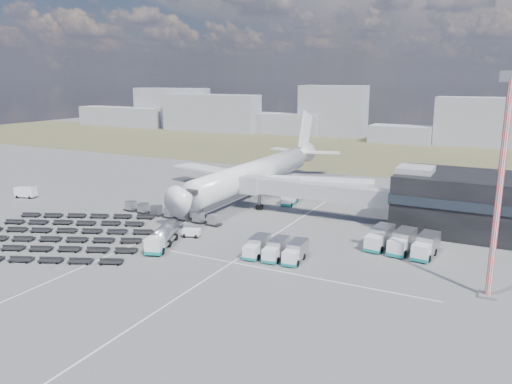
% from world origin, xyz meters
% --- Properties ---
extents(ground, '(420.00, 420.00, 0.00)m').
position_xyz_m(ground, '(0.00, 0.00, 0.00)').
color(ground, '#565659').
rests_on(ground, ground).
extents(grass_strip, '(420.00, 90.00, 0.01)m').
position_xyz_m(grass_strip, '(0.00, 110.00, 0.01)').
color(grass_strip, brown).
rests_on(grass_strip, ground).
extents(lane_markings, '(47.12, 110.00, 0.01)m').
position_xyz_m(lane_markings, '(9.77, 3.00, 0.01)').
color(lane_markings, silver).
rests_on(lane_markings, ground).
extents(terminal, '(30.40, 16.40, 11.00)m').
position_xyz_m(terminal, '(47.77, 23.96, 5.25)').
color(terminal, black).
rests_on(terminal, ground).
extents(jet_bridge, '(30.30, 3.80, 7.05)m').
position_xyz_m(jet_bridge, '(15.90, 20.42, 5.05)').
color(jet_bridge, '#939399').
rests_on(jet_bridge, ground).
extents(airliner, '(51.59, 64.53, 17.62)m').
position_xyz_m(airliner, '(0.00, 32.38, 5.29)').
color(airliner, white).
rests_on(airliner, ground).
extents(skyline, '(325.08, 24.39, 22.84)m').
position_xyz_m(skyline, '(-9.50, 149.93, 8.58)').
color(skyline, '#91939F').
rests_on(skyline, ground).
extents(fuel_tanker, '(5.66, 10.36, 3.26)m').
position_xyz_m(fuel_tanker, '(2.71, -6.82, 1.63)').
color(fuel_tanker, white).
rests_on(fuel_tanker, ground).
extents(pushback_tug, '(3.29, 2.45, 1.36)m').
position_xyz_m(pushback_tug, '(4.00, -0.67, 0.68)').
color(pushback_tug, white).
rests_on(pushback_tug, ground).
extents(utility_van, '(4.87, 3.21, 2.38)m').
position_xyz_m(utility_van, '(-44.88, 5.96, 1.19)').
color(utility_van, white).
rests_on(utility_van, ground).
extents(catering_truck, '(2.97, 5.86, 2.58)m').
position_xyz_m(catering_truck, '(9.90, 27.38, 1.32)').
color(catering_truck, white).
rests_on(catering_truck, ground).
extents(service_trucks_near, '(8.66, 6.76, 2.52)m').
position_xyz_m(service_trucks_near, '(20.88, -3.40, 1.37)').
color(service_trucks_near, white).
rests_on(service_trucks_near, ground).
extents(service_trucks_far, '(10.47, 8.38, 2.95)m').
position_xyz_m(service_trucks_far, '(37.02, 7.91, 1.60)').
color(service_trucks_far, white).
rests_on(service_trucks_far, ground).
extents(uld_row, '(23.07, 3.04, 1.78)m').
position_xyz_m(uld_row, '(-6.29, 7.18, 1.07)').
color(uld_row, black).
rests_on(uld_row, ground).
extents(baggage_dollies, '(36.88, 34.85, 0.81)m').
position_xyz_m(baggage_dollies, '(-16.19, -11.26, 0.40)').
color(baggage_dollies, black).
rests_on(baggage_dollies, ground).
extents(floodlight_mast, '(2.53, 2.08, 26.95)m').
position_xyz_m(floodlight_mast, '(49.66, -3.80, 13.51)').
color(floodlight_mast, red).
rests_on(floodlight_mast, ground).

